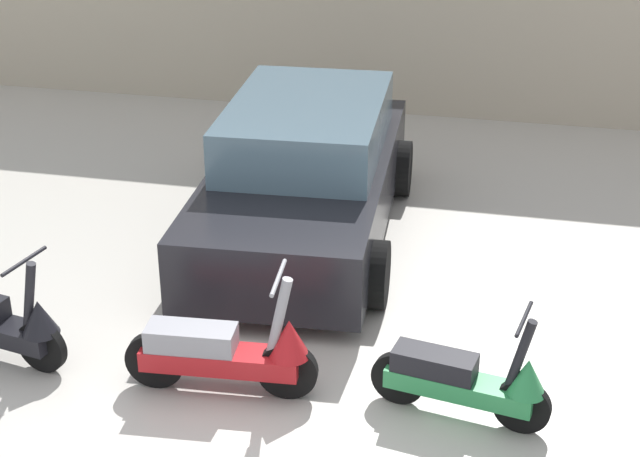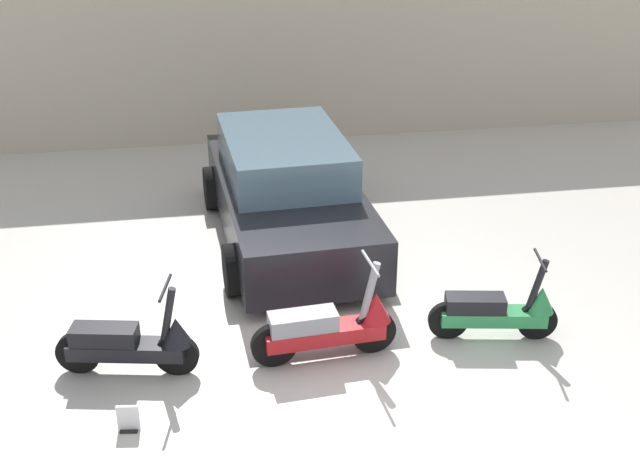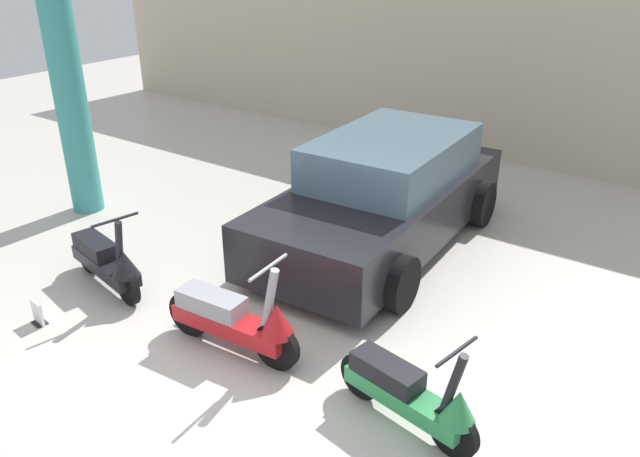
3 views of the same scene
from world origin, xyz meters
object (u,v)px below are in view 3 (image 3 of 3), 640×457
at_px(scooter_front_center, 412,394).
at_px(placard_near_left_scooter, 38,314).
at_px(scooter_front_left, 107,261).
at_px(scooter_front_right, 236,319).
at_px(car_rear_left, 384,195).
at_px(support_column_side, 69,92).

height_order(scooter_front_center, placard_near_left_scooter, scooter_front_center).
xyz_separation_m(scooter_front_left, scooter_front_center, (3.79, 0.01, -0.01)).
relative_size(scooter_front_right, placard_near_left_scooter, 5.84).
distance_m(scooter_front_center, placard_near_left_scooter, 3.93).
bearing_deg(car_rear_left, scooter_front_right, -1.58).
xyz_separation_m(scooter_front_right, placard_near_left_scooter, (-2.00, -0.83, -0.26)).
bearing_deg(car_rear_left, scooter_front_left, -37.20).
height_order(placard_near_left_scooter, support_column_side, support_column_side).
bearing_deg(car_rear_left, scooter_front_center, 31.06).
height_order(scooter_front_right, scooter_front_center, scooter_front_right).
bearing_deg(support_column_side, placard_near_left_scooter, -45.17).
bearing_deg(scooter_front_center, support_column_side, 178.24).
height_order(scooter_front_left, scooter_front_center, scooter_front_left).
bearing_deg(scooter_front_right, scooter_front_left, 174.19).
relative_size(scooter_front_right, car_rear_left, 0.36).
bearing_deg(car_rear_left, support_column_side, -72.18).
bearing_deg(placard_near_left_scooter, scooter_front_left, 88.64).
relative_size(scooter_front_center, placard_near_left_scooter, 5.23).
height_order(scooter_front_left, car_rear_left, car_rear_left).
distance_m(scooter_front_center, car_rear_left, 3.39).
bearing_deg(scooter_front_left, placard_near_left_scooter, -80.09).
distance_m(scooter_front_left, scooter_front_right, 1.98).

